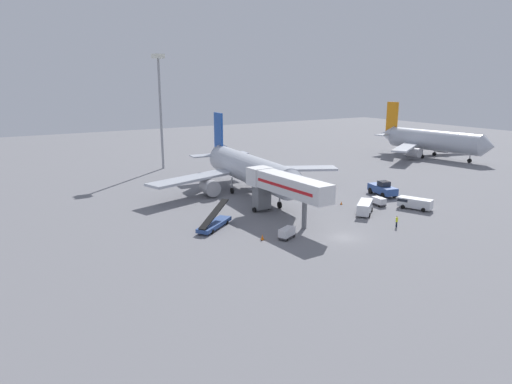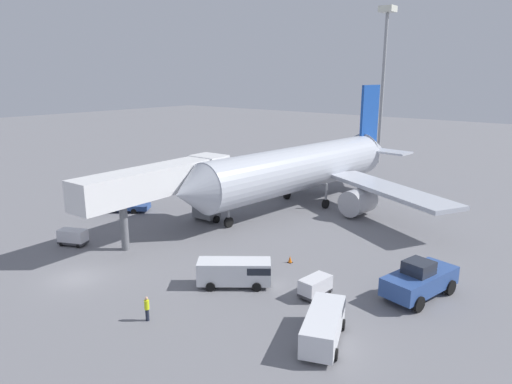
{
  "view_description": "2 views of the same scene",
  "coord_description": "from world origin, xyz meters",
  "px_view_note": "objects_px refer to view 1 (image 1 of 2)",
  "views": [
    {
      "loc": [
        -40.75,
        -44.08,
        20.68
      ],
      "look_at": [
        -1.27,
        20.76,
        2.15
      ],
      "focal_mm": 32.31,
      "sensor_mm": 36.0,
      "label": 1
    },
    {
      "loc": [
        31.96,
        -16.83,
        15.34
      ],
      "look_at": [
        1.29,
        20.43,
        3.11
      ],
      "focal_mm": 32.53,
      "sensor_mm": 36.0,
      "label": 2
    }
  ],
  "objects_px": {
    "jet_bridge": "(283,186)",
    "ground_crew_worker_foreground": "(397,221)",
    "baggage_cart_near_right": "(379,201)",
    "safety_cone_alpha": "(341,203)",
    "apron_light_mast": "(160,91)",
    "airplane_background": "(431,140)",
    "safety_cone_bravo": "(262,237)",
    "service_van_rear_right": "(414,203)",
    "airplane_at_gate": "(248,169)",
    "baggage_cart_outer_left": "(287,233)",
    "belt_loader_truck": "(214,223)",
    "service_van_outer_right": "(365,207)",
    "pushback_tug": "(383,189)"
  },
  "relations": [
    {
      "from": "jet_bridge",
      "to": "ground_crew_worker_foreground",
      "type": "relative_size",
      "value": 10.46
    },
    {
      "from": "baggage_cart_near_right",
      "to": "safety_cone_alpha",
      "type": "bearing_deg",
      "value": 141.99
    },
    {
      "from": "safety_cone_alpha",
      "to": "apron_light_mast",
      "type": "distance_m",
      "value": 52.57
    },
    {
      "from": "airplane_background",
      "to": "safety_cone_bravo",
      "type": "bearing_deg",
      "value": -156.33
    },
    {
      "from": "service_van_rear_right",
      "to": "airplane_background",
      "type": "height_order",
      "value": "airplane_background"
    },
    {
      "from": "safety_cone_alpha",
      "to": "safety_cone_bravo",
      "type": "bearing_deg",
      "value": -158.76
    },
    {
      "from": "safety_cone_bravo",
      "to": "apron_light_mast",
      "type": "height_order",
      "value": "apron_light_mast"
    },
    {
      "from": "airplane_at_gate",
      "to": "baggage_cart_near_right",
      "type": "height_order",
      "value": "airplane_at_gate"
    },
    {
      "from": "baggage_cart_near_right",
      "to": "airplane_background",
      "type": "height_order",
      "value": "airplane_background"
    },
    {
      "from": "airplane_at_gate",
      "to": "baggage_cart_outer_left",
      "type": "xyz_separation_m",
      "value": [
        -8.66,
        -25.14,
        -3.67
      ]
    },
    {
      "from": "belt_loader_truck",
      "to": "apron_light_mast",
      "type": "distance_m",
      "value": 51.72
    },
    {
      "from": "airplane_at_gate",
      "to": "safety_cone_bravo",
      "type": "height_order",
      "value": "airplane_at_gate"
    },
    {
      "from": "baggage_cart_near_right",
      "to": "ground_crew_worker_foreground",
      "type": "relative_size",
      "value": 1.53
    },
    {
      "from": "airplane_at_gate",
      "to": "airplane_background",
      "type": "distance_m",
      "value": 63.66
    },
    {
      "from": "baggage_cart_outer_left",
      "to": "apron_light_mast",
      "type": "xyz_separation_m",
      "value": [
        3.62,
        56.68,
        17.43
      ]
    },
    {
      "from": "service_van_rear_right",
      "to": "ground_crew_worker_foreground",
      "type": "xyz_separation_m",
      "value": [
        -9.9,
        -5.26,
        -0.18
      ]
    },
    {
      "from": "baggage_cart_near_right",
      "to": "apron_light_mast",
      "type": "relative_size",
      "value": 0.1
    },
    {
      "from": "jet_bridge",
      "to": "ground_crew_worker_foreground",
      "type": "xyz_separation_m",
      "value": [
        11.89,
        -11.77,
        -4.39
      ]
    },
    {
      "from": "ground_crew_worker_foreground",
      "to": "safety_cone_bravo",
      "type": "relative_size",
      "value": 2.21
    },
    {
      "from": "service_van_rear_right",
      "to": "airplane_background",
      "type": "distance_m",
      "value": 56.23
    },
    {
      "from": "baggage_cart_near_right",
      "to": "ground_crew_worker_foreground",
      "type": "distance_m",
      "value": 11.69
    },
    {
      "from": "service_van_rear_right",
      "to": "service_van_outer_right",
      "type": "distance_m",
      "value": 9.15
    },
    {
      "from": "service_van_rear_right",
      "to": "baggage_cart_outer_left",
      "type": "height_order",
      "value": "service_van_rear_right"
    },
    {
      "from": "airplane_at_gate",
      "to": "safety_cone_alpha",
      "type": "height_order",
      "value": "airplane_at_gate"
    },
    {
      "from": "airplane_at_gate",
      "to": "jet_bridge",
      "type": "height_order",
      "value": "airplane_at_gate"
    },
    {
      "from": "baggage_cart_outer_left",
      "to": "jet_bridge",
      "type": "bearing_deg",
      "value": 59.48
    },
    {
      "from": "pushback_tug",
      "to": "apron_light_mast",
      "type": "relative_size",
      "value": 0.25
    },
    {
      "from": "baggage_cart_outer_left",
      "to": "apron_light_mast",
      "type": "height_order",
      "value": "apron_light_mast"
    },
    {
      "from": "ground_crew_worker_foreground",
      "to": "baggage_cart_outer_left",
      "type": "bearing_deg",
      "value": 165.65
    },
    {
      "from": "baggage_cart_near_right",
      "to": "apron_light_mast",
      "type": "bearing_deg",
      "value": 110.6
    },
    {
      "from": "airplane_background",
      "to": "safety_cone_alpha",
      "type": "bearing_deg",
      "value": -155.4
    },
    {
      "from": "safety_cone_bravo",
      "to": "airplane_background",
      "type": "distance_m",
      "value": 81.78
    },
    {
      "from": "baggage_cart_outer_left",
      "to": "apron_light_mast",
      "type": "bearing_deg",
      "value": 86.35
    },
    {
      "from": "apron_light_mast",
      "to": "safety_cone_bravo",
      "type": "bearing_deg",
      "value": -96.91
    },
    {
      "from": "airplane_at_gate",
      "to": "airplane_background",
      "type": "bearing_deg",
      "value": 8.0
    },
    {
      "from": "airplane_background",
      "to": "jet_bridge",
      "type": "bearing_deg",
      "value": -158.55
    },
    {
      "from": "service_van_outer_right",
      "to": "baggage_cart_near_right",
      "type": "relative_size",
      "value": 2.12
    },
    {
      "from": "airplane_at_gate",
      "to": "safety_cone_bravo",
      "type": "relative_size",
      "value": 51.22
    },
    {
      "from": "pushback_tug",
      "to": "ground_crew_worker_foreground",
      "type": "distance_m",
      "value": 18.86
    },
    {
      "from": "airplane_at_gate",
      "to": "safety_cone_alpha",
      "type": "relative_size",
      "value": 65.87
    },
    {
      "from": "airplane_at_gate",
      "to": "ground_crew_worker_foreground",
      "type": "bearing_deg",
      "value": -75.3
    },
    {
      "from": "pushback_tug",
      "to": "service_van_rear_right",
      "type": "height_order",
      "value": "pushback_tug"
    },
    {
      "from": "baggage_cart_outer_left",
      "to": "apron_light_mast",
      "type": "distance_m",
      "value": 59.41
    },
    {
      "from": "safety_cone_alpha",
      "to": "safety_cone_bravo",
      "type": "height_order",
      "value": "safety_cone_bravo"
    },
    {
      "from": "service_van_outer_right",
      "to": "airplane_background",
      "type": "height_order",
      "value": "airplane_background"
    },
    {
      "from": "pushback_tug",
      "to": "safety_cone_bravo",
      "type": "height_order",
      "value": "pushback_tug"
    },
    {
      "from": "baggage_cart_near_right",
      "to": "safety_cone_bravo",
      "type": "xyz_separation_m",
      "value": [
        -25.94,
        -4.34,
        -0.41
      ]
    },
    {
      "from": "jet_bridge",
      "to": "service_van_rear_right",
      "type": "xyz_separation_m",
      "value": [
        21.79,
        -6.51,
        -4.21
      ]
    },
    {
      "from": "jet_bridge",
      "to": "service_van_outer_right",
      "type": "height_order",
      "value": "jet_bridge"
    },
    {
      "from": "pushback_tug",
      "to": "baggage_cart_near_right",
      "type": "height_order",
      "value": "pushback_tug"
    }
  ]
}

